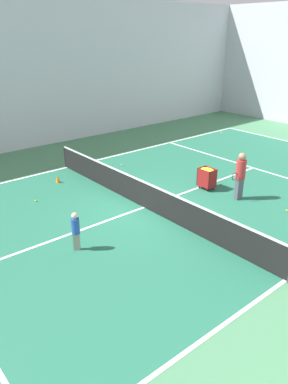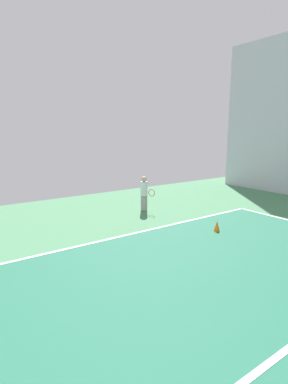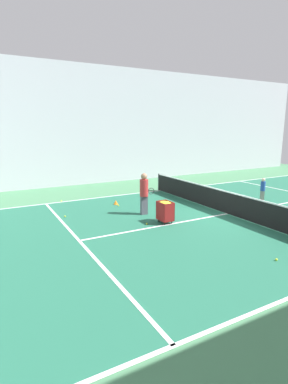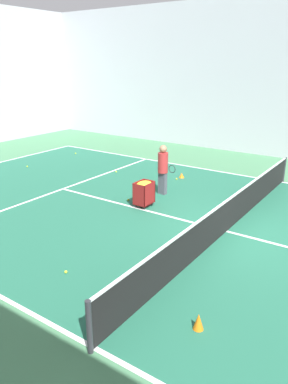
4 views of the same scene
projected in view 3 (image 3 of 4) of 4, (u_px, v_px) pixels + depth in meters
name	position (u px, v px, depth m)	size (l,w,h in m)	color
ground_plane	(227.00, 214.00, 12.80)	(35.55, 35.55, 0.00)	#477F56
court_playing_area	(227.00, 214.00, 12.80)	(10.94, 23.50, 0.00)	#23664C
line_sideline_right	(160.00, 191.00, 17.49)	(0.10, 23.50, 0.00)	white
line_service_far	(79.00, 241.00, 9.77)	(10.94, 0.10, 0.00)	white
line_centre_service	(227.00, 214.00, 12.80)	(0.10, 12.92, 0.00)	white
hall_enclosure_right	(129.00, 126.00, 20.22)	(0.15, 31.85, 7.43)	silver
tennis_net	(227.00, 202.00, 12.70)	(11.24, 0.10, 0.98)	#2D2D33
coach_at_net	(144.00, 191.00, 12.54)	(0.38, 0.69, 1.77)	#4C4C56
child_midcourt	(263.00, 188.00, 14.94)	(0.32, 0.32, 1.16)	gray
ball_cart	(165.00, 208.00, 11.50)	(0.63, 0.46, 0.85)	maroon
training_cone_2	(116.00, 202.00, 14.35)	(0.22, 0.22, 0.20)	orange
tennis_ball_2	(276.00, 260.00, 8.31)	(0.07, 0.07, 0.07)	yellow
tennis_ball_5	(147.00, 224.00, 11.39)	(0.07, 0.07, 0.07)	yellow
tennis_ball_6	(118.00, 205.00, 14.04)	(0.07, 0.07, 0.07)	yellow
tennis_ball_7	(61.00, 201.00, 14.89)	(0.07, 0.07, 0.07)	yellow
tennis_ball_8	(65.00, 216.00, 12.33)	(0.07, 0.07, 0.07)	yellow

